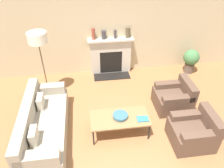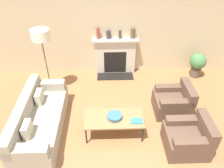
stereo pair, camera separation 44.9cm
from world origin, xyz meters
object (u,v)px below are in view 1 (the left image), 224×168
Objects in this scene: coffee_table at (120,118)px; mantel_vase_right at (128,33)px; couch at (43,126)px; mantel_vase_center_right at (115,34)px; bowl at (120,116)px; potted_plant at (191,59)px; fireplace at (111,56)px; floor_lamp at (38,43)px; armchair_near at (194,132)px; mantel_vase_left at (93,34)px; armchair_far at (174,98)px; mantel_vase_center_left at (104,35)px; book at (143,119)px.

mantel_vase_right is (0.63, 2.49, 0.84)m from coffee_table.
couch is 8.84× the size of mantel_vase_center_right.
coffee_table is at bearing -94.06° from couch.
potted_plant is at bearing 40.56° from bowl.
floor_lamp is at bearing -154.05° from fireplace.
armchair_near is 0.48× the size of floor_lamp.
mantel_vase_left is at bearing -27.72° from couch.
potted_plant is at bearing -7.52° from fireplace.
armchair_far is 2.56m from mantel_vase_center_left.
coffee_table is at bearing -96.14° from mantel_vase_center_right.
mantel_vase_right is at bearing -43.05° from couch.
armchair_near is 1.53m from coffee_table.
book is 2.77m from mantel_vase_center_left.
couch is at bearing 175.50° from book.
couch is at bearing -133.05° from mantel_vase_right.
mantel_vase_center_left is (-1.51, 1.84, 0.94)m from armchair_far.
floor_lamp reaches higher than fireplace.
couch is 1.91m from floor_lamp.
couch is 6.93× the size of bowl.
mantel_vase_center_left is at bearing -140.74° from armchair_far.
mantel_vase_left is at bearing -148.60° from armchair_near.
armchair_near is 1.06m from book.
coffee_table is at bearing -107.30° from armchair_near.
armchair_far is 1.26m from book.
bowl is (-1.44, 0.46, 0.20)m from armchair_near.
armchair_far is 0.67× the size of coffee_table.
mantel_vase_center_right is at bearing -147.26° from armchair_far.
couch is at bearing -126.15° from fireplace.
floor_lamp is 2.47m from mantel_vase_right.
armchair_near is 1.13× the size of potted_plant.
armchair_near is at bearing -17.63° from bowl.
mantel_vase_center_right is at bearing 180.00° from mantel_vase_right.
bowl is at bearing -43.56° from floor_lamp.
coffee_table is at bearing -93.09° from fireplace.
fireplace is at bearing 86.91° from coffee_table.
mantel_vase_right is at bearing -155.91° from armchair_far.
fireplace is 2.61m from book.
mantel_vase_left reaches higher than mantel_vase_center_right.
mantel_vase_left is 0.97m from mantel_vase_right.
mantel_vase_right is at bearing -164.35° from armchair_near.
mantel_vase_left is at bearing 109.01° from book.
bowl is 1.28× the size of mantel_vase_center_right.
mantel_vase_center_left is (-0.07, 2.48, 0.74)m from bowl.
mantel_vase_center_left is 1.00× the size of mantel_vase_center_right.
potted_plant is at bearing -63.60° from couch.
couch is at bearing -100.52° from armchair_near.
armchair_near is at bearing -16.71° from book.
armchair_far is 2.24m from mantel_vase_right.
mantel_vase_center_right is at bearing 83.86° from coffee_table.
armchair_near and armchair_far have the same top height.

